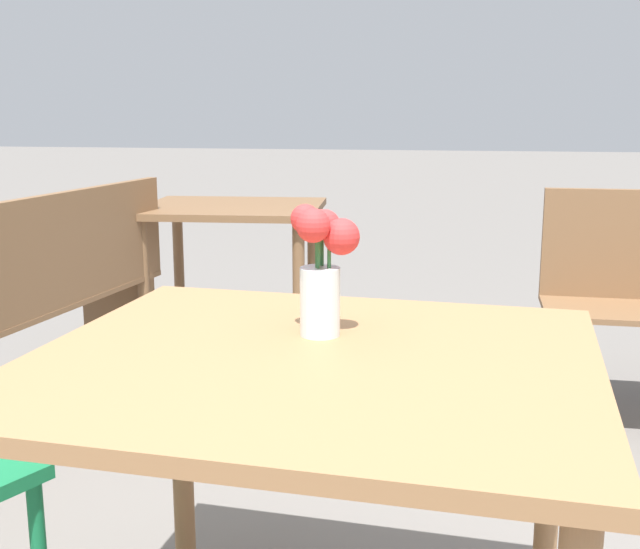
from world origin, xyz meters
The scene contains 3 objects.
table_front centered at (0.00, 0.00, 0.63)m, with size 1.03×0.94×0.73m.
flower_vase centered at (-0.01, 0.13, 0.85)m, with size 0.13×0.13×0.24m.
table_back centered at (-0.74, 2.11, 0.59)m, with size 0.82×0.73×0.72m.
Camera 1 is at (0.23, -1.29, 1.15)m, focal length 45.00 mm.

